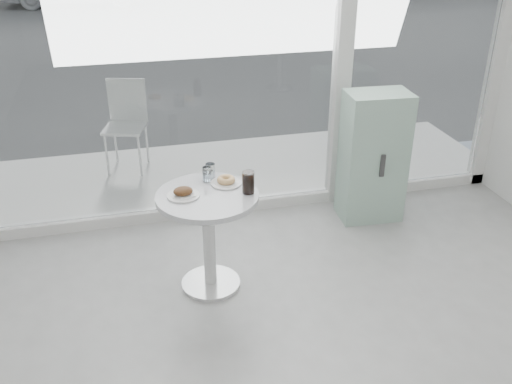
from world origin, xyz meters
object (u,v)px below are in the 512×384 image
object	(u,v)px
plate_fritter	(184,193)
plate_donut	(226,181)
main_table	(208,222)
patio_chair	(126,119)
cola_glass	(248,183)
water_tumbler_b	(210,172)
mint_cabinet	(373,157)
water_tumbler_a	(207,175)

from	to	relation	value
plate_fritter	plate_donut	distance (m)	0.34
main_table	plate_fritter	size ratio (longest dim) A/B	3.43
patio_chair	cola_glass	world-z (taller)	patio_chair
patio_chair	plate_donut	distance (m)	2.21
plate_fritter	water_tumbler_b	xyz separation A→B (m)	(0.23, 0.24, 0.02)
mint_cabinet	water_tumbler_b	world-z (taller)	mint_cabinet
water_tumbler_a	water_tumbler_b	distance (m)	0.05
plate_fritter	plate_donut	size ratio (longest dim) A/B	1.00
mint_cabinet	plate_donut	bearing A→B (deg)	-154.22
plate_fritter	cola_glass	bearing A→B (deg)	-7.41
main_table	plate_fritter	bearing A→B (deg)	176.13
mint_cabinet	plate_fritter	xyz separation A→B (m)	(-1.75, -0.70, 0.21)
mint_cabinet	water_tumbler_b	distance (m)	1.60
plate_donut	water_tumbler_b	bearing A→B (deg)	126.64
main_table	water_tumbler_a	size ratio (longest dim) A/B	7.25
water_tumbler_b	main_table	bearing A→B (deg)	-105.40
mint_cabinet	water_tumbler_a	distance (m)	1.64
main_table	plate_fritter	world-z (taller)	plate_fritter
mint_cabinet	water_tumbler_a	xyz separation A→B (m)	(-1.55, -0.49, 0.23)
patio_chair	cola_glass	xyz separation A→B (m)	(0.75, -2.28, 0.27)
patio_chair	water_tumbler_a	xyz separation A→B (m)	(0.51, -2.03, 0.24)
patio_chair	water_tumbler_b	size ratio (longest dim) A/B	8.14
patio_chair	water_tumbler_a	size ratio (longest dim) A/B	8.68
patio_chair	water_tumbler_b	world-z (taller)	patio_chair
cola_glass	water_tumbler_a	bearing A→B (deg)	133.50
plate_fritter	plate_donut	bearing A→B (deg)	20.08
plate_donut	water_tumbler_a	xyz separation A→B (m)	(-0.12, 0.08, 0.03)
plate_fritter	water_tumbler_a	distance (m)	0.28
cola_glass	main_table	bearing A→B (deg)	170.61
water_tumbler_b	cola_glass	bearing A→B (deg)	-54.34
patio_chair	cola_glass	distance (m)	2.42
water_tumbler_b	mint_cabinet	bearing A→B (deg)	16.71
plate_fritter	cola_glass	world-z (taller)	cola_glass
main_table	patio_chair	bearing A→B (deg)	101.89
main_table	cola_glass	size ratio (longest dim) A/B	4.73
water_tumbler_a	plate_donut	bearing A→B (deg)	-34.22
water_tumbler_a	water_tumbler_b	world-z (taller)	water_tumbler_b
main_table	water_tumbler_b	distance (m)	0.37
plate_donut	main_table	bearing A→B (deg)	-141.42
water_tumbler_a	cola_glass	bearing A→B (deg)	-46.50
plate_donut	water_tumbler_a	size ratio (longest dim) A/B	2.12
mint_cabinet	plate_fritter	distance (m)	1.89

